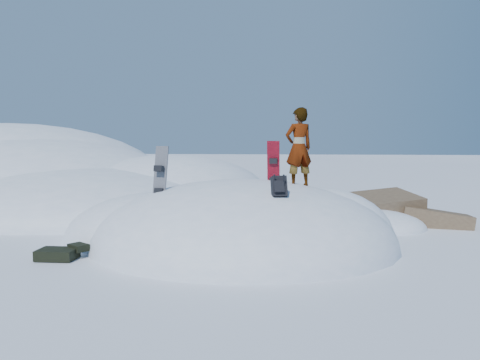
# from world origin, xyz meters

# --- Properties ---
(ground) EXTENTS (120.00, 120.00, 0.00)m
(ground) POSITION_xyz_m (0.00, 0.00, 0.00)
(ground) COLOR white
(ground) RESTS_ON ground
(snow_mound) EXTENTS (8.00, 6.00, 3.00)m
(snow_mound) POSITION_xyz_m (-0.17, 0.24, 0.00)
(snow_mound) COLOR white
(snow_mound) RESTS_ON ground
(snow_ridge) EXTENTS (21.50, 18.50, 6.40)m
(snow_ridge) POSITION_xyz_m (-10.43, 9.85, 0.00)
(snow_ridge) COLOR white
(snow_ridge) RESTS_ON ground
(rock_outcrop) EXTENTS (4.68, 4.41, 1.68)m
(rock_outcrop) POSITION_xyz_m (3.72, 3.01, 0.01)
(rock_outcrop) COLOR brown
(rock_outcrop) RESTS_ON ground
(snowboard_red) EXTENTS (0.31, 0.24, 1.52)m
(snowboard_red) POSITION_xyz_m (0.69, 0.25, 1.64)
(snowboard_red) COLOR red
(snowboard_red) RESTS_ON snow_mound
(snowboard_dark) EXTENTS (0.39, 0.39, 1.66)m
(snowboard_dark) POSITION_xyz_m (-1.83, -0.38, 1.46)
(snowboard_dark) COLOR black
(snowboard_dark) RESTS_ON snow_mound
(backpack) EXTENTS (0.36, 0.42, 0.49)m
(backpack) POSITION_xyz_m (0.84, -1.28, 1.48)
(backpack) COLOR black
(backpack) RESTS_ON snow_mound
(gear_pile) EXTENTS (0.97, 0.72, 0.26)m
(gear_pile) POSITION_xyz_m (-3.54, -1.65, 0.13)
(gear_pile) COLOR black
(gear_pile) RESTS_ON ground
(person) EXTENTS (0.79, 0.69, 1.81)m
(person) POSITION_xyz_m (1.26, 0.19, 2.22)
(person) COLOR slate
(person) RESTS_ON snow_mound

